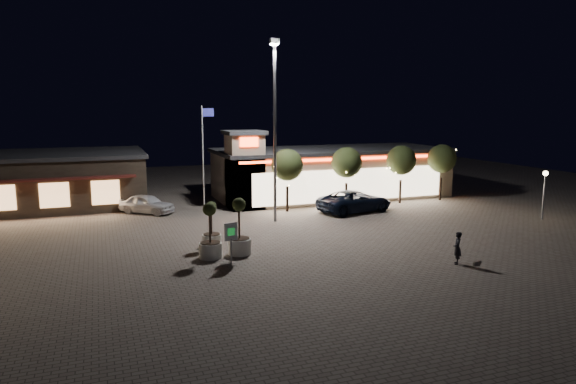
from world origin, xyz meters
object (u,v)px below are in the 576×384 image
object	(u,v)px
pickup_truck	(355,201)
planter_left	(212,233)
pedestrian	(457,248)
valet_sign	(231,235)
planter_mid	(210,241)
white_sedan	(147,204)

from	to	relation	value
pickup_truck	planter_left	size ratio (longest dim) A/B	2.25
pickup_truck	pedestrian	size ratio (longest dim) A/B	3.58
valet_sign	planter_mid	bearing A→B (deg)	118.96
white_sedan	planter_mid	world-z (taller)	planter_mid
pedestrian	valet_sign	distance (m)	11.48
pickup_truck	white_sedan	distance (m)	15.71
pickup_truck	planter_mid	distance (m)	15.22
pickup_truck	white_sedan	xyz separation A→B (m)	(-14.91, 4.93, -0.11)
pickup_truck	white_sedan	bearing A→B (deg)	59.86
pickup_truck	planter_left	bearing A→B (deg)	104.45
pedestrian	planter_mid	xyz separation A→B (m)	(-11.52, 5.41, 0.09)
pedestrian	valet_sign	world-z (taller)	valet_sign
pickup_truck	valet_sign	size ratio (longest dim) A/B	2.79
pedestrian	planter_left	world-z (taller)	planter_left
pedestrian	planter_left	size ratio (longest dim) A/B	0.63
pedestrian	valet_sign	bearing A→B (deg)	-76.95
planter_mid	valet_sign	xyz separation A→B (m)	(0.78, -1.41, 0.58)
white_sedan	pedestrian	distance (m)	22.99
pedestrian	pickup_truck	bearing A→B (deg)	-152.03
pedestrian	planter_left	xyz separation A→B (m)	(-11.00, 7.52, -0.01)
pedestrian	planter_mid	world-z (taller)	planter_mid
planter_left	pedestrian	bearing A→B (deg)	-34.37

